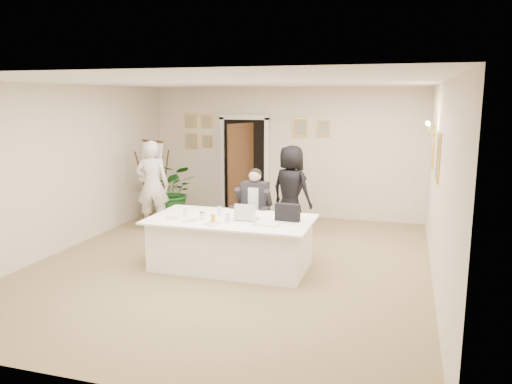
{
  "coord_description": "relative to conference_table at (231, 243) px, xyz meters",
  "views": [
    {
      "loc": [
        2.54,
        -7.06,
        2.58
      ],
      "look_at": [
        0.23,
        0.6,
        1.06
      ],
      "focal_mm": 35.0,
      "sensor_mm": 36.0,
      "label": 1
    }
  ],
  "objects": [
    {
      "name": "pictures_back_wall",
      "position": [
        -0.85,
        3.61,
        1.46
      ],
      "size": [
        3.4,
        0.06,
        0.8
      ],
      "primitive_type": null,
      "color": "gold",
      "rests_on": "wall_back"
    },
    {
      "name": "ceiling",
      "position": [
        -0.05,
        0.14,
        2.41
      ],
      "size": [
        6.0,
        7.0,
        0.02
      ],
      "primitive_type": "cube",
      "color": "white",
      "rests_on": "wall_back"
    },
    {
      "name": "potted_palm",
      "position": [
        -2.26,
        2.64,
        0.2
      ],
      "size": [
        1.22,
        1.1,
        1.19
      ],
      "primitive_type": "imported",
      "rotation": [
        0.0,
        0.0,
        0.17
      ],
      "color": "#1B531D",
      "rests_on": "floor"
    },
    {
      "name": "floor",
      "position": [
        -0.05,
        0.14,
        -0.39
      ],
      "size": [
        7.0,
        7.0,
        0.0
      ],
      "primitive_type": "plane",
      "color": "brown",
      "rests_on": "ground"
    },
    {
      "name": "plate_near",
      "position": [
        -0.13,
        -0.44,
        0.39
      ],
      "size": [
        0.24,
        0.24,
        0.01
      ],
      "primitive_type": "cylinder",
      "rotation": [
        0.0,
        0.0,
        0.05
      ],
      "color": "white",
      "rests_on": "conference_table"
    },
    {
      "name": "pictures_right_wall",
      "position": [
        2.92,
        1.34,
        1.36
      ],
      "size": [
        0.06,
        2.2,
        0.8
      ],
      "primitive_type": null,
      "color": "gold",
      "rests_on": "wall_right"
    },
    {
      "name": "wall_front",
      "position": [
        -0.05,
        -3.36,
        1.01
      ],
      "size": [
        6.0,
        0.1,
        2.8
      ],
      "primitive_type": "cube",
      "color": "beige",
      "rests_on": "floor"
    },
    {
      "name": "oj_glass",
      "position": [
        -0.15,
        -0.34,
        0.45
      ],
      "size": [
        0.09,
        0.09,
        0.13
      ],
      "primitive_type": "cylinder",
      "rotation": [
        0.0,
        0.0,
        0.35
      ],
      "color": "orange",
      "rests_on": "conference_table"
    },
    {
      "name": "wall_right",
      "position": [
        2.95,
        0.14,
        1.01
      ],
      "size": [
        0.1,
        7.0,
        2.8
      ],
      "primitive_type": "cube",
      "color": "beige",
      "rests_on": "floor"
    },
    {
      "name": "glass_c",
      "position": [
        0.46,
        -0.3,
        0.45
      ],
      "size": [
        0.07,
        0.07,
        0.14
      ],
      "primitive_type": "cylinder",
      "rotation": [
        0.0,
        0.0,
        0.11
      ],
      "color": "silver",
      "rests_on": "conference_table"
    },
    {
      "name": "glass_a",
      "position": [
        -0.72,
        -0.07,
        0.45
      ],
      "size": [
        0.08,
        0.08,
        0.14
      ],
      "primitive_type": "cylinder",
      "rotation": [
        0.0,
        0.0,
        0.29
      ],
      "color": "silver",
      "rests_on": "conference_table"
    },
    {
      "name": "laptop",
      "position": [
        0.26,
        0.01,
        0.52
      ],
      "size": [
        0.34,
        0.36,
        0.28
      ],
      "primitive_type": null,
      "rotation": [
        0.0,
        0.0,
        0.02
      ],
      "color": "#B7BABC",
      "rests_on": "conference_table"
    },
    {
      "name": "flip_chart",
      "position": [
        -2.44,
        2.18,
        0.39
      ],
      "size": [
        0.61,
        0.48,
        1.69
      ],
      "color": "black",
      "rests_on": "floor"
    },
    {
      "name": "laptop_bag",
      "position": [
        0.86,
        0.09,
        0.51
      ],
      "size": [
        0.38,
        0.14,
        0.26
      ],
      "primitive_type": "cube",
      "rotation": [
        0.0,
        0.0,
        -0.09
      ],
      "color": "black",
      "rests_on": "conference_table"
    },
    {
      "name": "paper_stack",
      "position": [
        0.66,
        -0.22,
        0.4
      ],
      "size": [
        0.29,
        0.22,
        0.03
      ],
      "primitive_type": "cube",
      "rotation": [
        0.0,
        0.0,
        -0.08
      ],
      "color": "white",
      "rests_on": "conference_table"
    },
    {
      "name": "conference_table",
      "position": [
        0.0,
        0.0,
        0.0
      ],
      "size": [
        2.48,
        1.33,
        0.78
      ],
      "color": "white",
      "rests_on": "floor"
    },
    {
      "name": "standing_woman",
      "position": [
        0.45,
        2.14,
        0.46
      ],
      "size": [
        0.98,
        0.82,
        1.7
      ],
      "primitive_type": "imported",
      "rotation": [
        0.0,
        0.0,
        2.74
      ],
      "color": "black",
      "rests_on": "floor"
    },
    {
      "name": "plate_left",
      "position": [
        -0.84,
        -0.27,
        0.39
      ],
      "size": [
        0.25,
        0.25,
        0.01
      ],
      "primitive_type": "cylinder",
      "rotation": [
        0.0,
        0.0,
        0.14
      ],
      "color": "white",
      "rests_on": "conference_table"
    },
    {
      "name": "steel_jug",
      "position": [
        -0.39,
        -0.19,
        0.44
      ],
      "size": [
        0.11,
        0.11,
        0.11
      ],
      "primitive_type": "cylinder",
      "rotation": [
        0.0,
        0.0,
        0.32
      ],
      "color": "silver",
      "rests_on": "conference_table"
    },
    {
      "name": "wall_back",
      "position": [
        -0.05,
        3.64,
        1.01
      ],
      "size": [
        6.0,
        0.1,
        2.8
      ],
      "primitive_type": "cube",
      "color": "beige",
      "rests_on": "floor"
    },
    {
      "name": "standing_man",
      "position": [
        -2.25,
        1.74,
        0.49
      ],
      "size": [
        0.73,
        0.57,
        1.77
      ],
      "primitive_type": "imported",
      "rotation": [
        0.0,
        0.0,
        3.4
      ],
      "color": "white",
      "rests_on": "floor"
    },
    {
      "name": "glass_b",
      "position": [
        0.04,
        -0.26,
        0.45
      ],
      "size": [
        0.08,
        0.08,
        0.14
      ],
      "primitive_type": "cylinder",
      "rotation": [
        0.0,
        0.0,
        0.13
      ],
      "color": "silver",
      "rests_on": "conference_table"
    },
    {
      "name": "wall_sconce",
      "position": [
        2.85,
        1.34,
        1.71
      ],
      "size": [
        0.2,
        0.3,
        0.24
      ],
      "primitive_type": null,
      "color": "#DEC547",
      "rests_on": "wall_right"
    },
    {
      "name": "seated_man",
      "position": [
        0.05,
        1.07,
        0.31
      ],
      "size": [
        0.73,
        0.76,
        1.41
      ],
      "primitive_type": null,
      "rotation": [
        0.0,
        0.0,
        -0.23
      ],
      "color": "black",
      "rests_on": "floor"
    },
    {
      "name": "doorway",
      "position": [
        -0.94,
        3.46,
        0.65
      ],
      "size": [
        1.14,
        0.86,
        2.2
      ],
      "color": "black",
      "rests_on": "floor"
    },
    {
      "name": "plate_mid",
      "position": [
        -0.53,
        -0.32,
        0.39
      ],
      "size": [
        0.29,
        0.29,
        0.01
      ],
      "primitive_type": "cylinder",
      "rotation": [
        0.0,
        0.0,
        -0.31
      ],
      "color": "white",
      "rests_on": "conference_table"
    },
    {
      "name": "glass_d",
      "position": [
        -0.24,
        0.13,
        0.45
      ],
      "size": [
        0.07,
        0.07,
        0.14
      ],
      "primitive_type": "cylinder",
      "rotation": [
        0.0,
        0.0,
        -0.12
      ],
      "color": "silver",
      "rests_on": "conference_table"
    },
    {
      "name": "wall_left",
      "position": [
        -3.05,
        0.14,
        1.01
      ],
      "size": [
        0.1,
        7.0,
        2.8
      ],
      "primitive_type": "cube",
      "color": "beige",
      "rests_on": "floor"
    }
  ]
}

